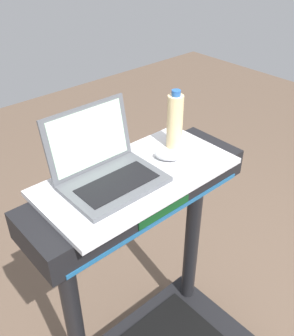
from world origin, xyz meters
TOP-DOWN VIEW (x-y plane):
  - desk_board at (0.00, 0.70)m, footprint 0.73×0.37m
  - laptop at (-0.11, 0.74)m, footprint 0.34×0.28m
  - computer_mouse at (0.15, 0.70)m, footprint 0.10×0.12m
  - water_bottle at (0.24, 0.75)m, footprint 0.06×0.06m

SIDE VIEW (x-z plane):
  - desk_board at x=0.00m, z-range 1.08..1.10m
  - computer_mouse at x=0.15m, z-range 1.10..1.13m
  - laptop at x=-0.11m, z-range 1.03..1.27m
  - water_bottle at x=0.24m, z-range 1.09..1.33m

